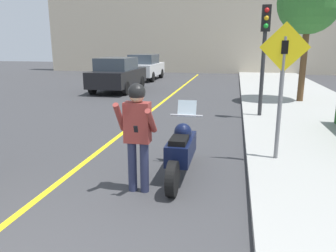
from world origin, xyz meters
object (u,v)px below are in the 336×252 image
(parked_car_black, at_px, (118,74))
(street_tree, at_px, (309,3))
(motorcycle, at_px, (181,149))
(traffic_light, at_px, (265,40))
(crossing_sign, at_px, (282,79))
(person_biker, at_px, (137,127))
(parked_car_white, at_px, (145,67))

(parked_car_black, bearing_deg, street_tree, -13.69)
(motorcycle, distance_m, parked_car_black, 11.42)
(traffic_light, bearing_deg, crossing_sign, -89.38)
(motorcycle, height_order, person_biker, person_biker)
(motorcycle, height_order, crossing_sign, crossing_sign)
(person_biker, relative_size, parked_car_white, 0.42)
(crossing_sign, relative_size, traffic_light, 0.78)
(motorcycle, height_order, parked_car_white, parked_car_white)
(crossing_sign, xyz_separation_m, traffic_light, (-0.04, 4.11, 0.77))
(traffic_light, xyz_separation_m, street_tree, (1.76, 3.18, 1.37))
(crossing_sign, relative_size, parked_car_black, 0.62)
(crossing_sign, distance_m, parked_car_white, 16.49)
(person_biker, relative_size, crossing_sign, 0.67)
(parked_car_white, bearing_deg, parked_car_black, -88.37)
(person_biker, distance_m, street_tree, 10.27)
(street_tree, bearing_deg, crossing_sign, -103.24)
(motorcycle, xyz_separation_m, parked_car_white, (-5.09, 15.94, 0.37))
(parked_car_black, distance_m, parked_car_white, 5.65)
(traffic_light, relative_size, parked_car_black, 0.79)
(person_biker, xyz_separation_m, crossing_sign, (2.31, 1.75, 0.61))
(motorcycle, bearing_deg, parked_car_white, 107.73)
(crossing_sign, xyz_separation_m, parked_car_black, (-6.68, 9.34, -0.83))
(parked_car_black, relative_size, parked_car_white, 1.00)
(motorcycle, height_order, parked_car_black, parked_car_black)
(person_biker, xyz_separation_m, traffic_light, (2.26, 5.87, 1.38))
(street_tree, bearing_deg, parked_car_white, 138.04)
(person_biker, bearing_deg, parked_car_white, 105.14)
(crossing_sign, bearing_deg, person_biker, -142.81)
(motorcycle, relative_size, person_biker, 1.29)
(traffic_light, bearing_deg, person_biker, -111.11)
(parked_car_white, bearing_deg, traffic_light, -58.00)
(parked_car_black, height_order, parked_car_white, same)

